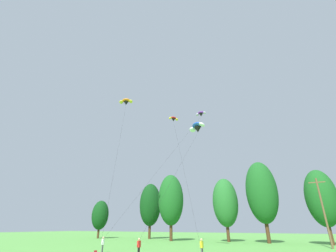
{
  "coord_description": "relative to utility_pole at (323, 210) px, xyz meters",
  "views": [
    {
      "loc": [
        14.29,
        -0.94,
        2.79
      ],
      "look_at": [
        2.43,
        21.91,
        13.82
      ],
      "focal_mm": 25.07,
      "sensor_mm": 36.0,
      "label": 1
    }
  ],
  "objects": [
    {
      "name": "kite_flyer_near",
      "position": [
        -23.94,
        -18.47,
        -3.99
      ],
      "size": [
        0.43,
        0.59,
        1.69
      ],
      "color": "#4C4C51",
      "rests_on": "ground_plane"
    },
    {
      "name": "treeline_tree_c",
      "position": [
        -27.48,
        6.02,
        3.22
      ],
      "size": [
        5.46,
        5.46,
        13.55
      ],
      "color": "#472D19",
      "rests_on": "ground_plane"
    },
    {
      "name": "treeline_tree_a",
      "position": [
        -49.03,
        7.89,
        0.51
      ],
      "size": [
        4.25,
        4.25,
        9.07
      ],
      "color": "#472D19",
      "rests_on": "ground_plane"
    },
    {
      "name": "treeline_tree_b",
      "position": [
        -36.17,
        11.62,
        2.91
      ],
      "size": [
        5.32,
        5.32,
        13.02
      ],
      "color": "#472D19",
      "rests_on": "ground_plane"
    },
    {
      "name": "kite_flyer_far",
      "position": [
        -12.32,
        -17.36,
        -3.99
      ],
      "size": [
        0.25,
        0.57,
        1.69
      ],
      "color": "#4C4C51",
      "rests_on": "ground_plane"
    },
    {
      "name": "utility_pole",
      "position": [
        0.0,
        0.0,
        0.0
      ],
      "size": [
        2.2,
        0.26,
        9.44
      ],
      "color": "brown",
      "rests_on": "ground_plane"
    },
    {
      "name": "treeline_tree_e",
      "position": [
        -8.75,
        7.49,
        3.87
      ],
      "size": [
        5.75,
        5.75,
        14.62
      ],
      "color": "#472D19",
      "rests_on": "ground_plane"
    },
    {
      "name": "backpack",
      "position": [
        -23.45,
        -20.06,
        -4.78
      ],
      "size": [
        0.39,
        0.4,
        0.4
      ],
      "primitive_type": "cube",
      "rotation": [
        0.0,
        0.0,
        0.81
      ],
      "color": "maroon",
      "rests_on": "ground_plane"
    },
    {
      "name": "parafoil_kite_high_purple",
      "position": [
        -17.36,
        -0.18,
        19.07
      ],
      "size": [
        7.95,
        18.86,
        23.49
      ],
      "color": "purple"
    },
    {
      "name": "parafoil_kite_mid_blue_white",
      "position": [
        -14.85,
        -9.75,
        12.03
      ],
      "size": [
        5.2,
        11.18,
        16.63
      ],
      "color": "blue"
    },
    {
      "name": "kite_flyer_mid",
      "position": [
        -18.21,
        -19.59,
        -3.99
      ],
      "size": [
        0.27,
        0.58,
        1.69
      ],
      "color": "black",
      "rests_on": "ground_plane"
    },
    {
      "name": "parafoil_kite_far_red_yellow",
      "position": [
        -22.45,
        -2.58,
        18.01
      ],
      "size": [
        10.79,
        15.81,
        22.41
      ],
      "color": "red"
    },
    {
      "name": "parafoil_kite_low_orange",
      "position": [
        -28.6,
        -10.58,
        19.65
      ],
      "size": [
        5.83,
        8.78,
        24.16
      ],
      "color": "orange"
    },
    {
      "name": "treeline_tree_d",
      "position": [
        -16.18,
        8.49,
        2.36
      ],
      "size": [
        5.08,
        5.08,
        12.13
      ],
      "color": "#472D19",
      "rests_on": "ground_plane"
    },
    {
      "name": "treeline_tree_f",
      "position": [
        0.75,
        7.58,
        2.35
      ],
      "size": [
        5.07,
        5.07,
        12.11
      ],
      "color": "#472D19",
      "rests_on": "ground_plane"
    }
  ]
}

